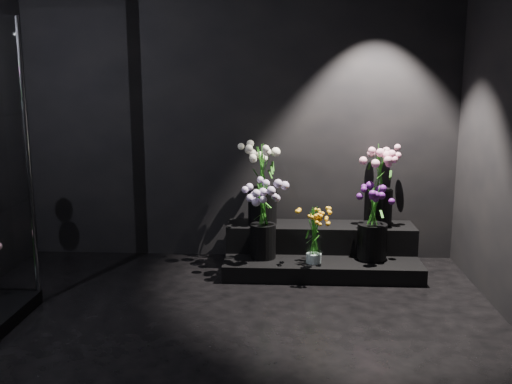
{
  "coord_description": "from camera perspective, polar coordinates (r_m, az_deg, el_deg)",
  "views": [
    {
      "loc": [
        0.44,
        -3.27,
        1.68
      ],
      "look_at": [
        0.2,
        1.2,
        0.78
      ],
      "focal_mm": 40.0,
      "sensor_mm": 36.0,
      "label": 1
    }
  ],
  "objects": [
    {
      "name": "bouquet_cream_roses",
      "position": [
        5.12,
        0.66,
        1.26
      ],
      "size": [
        0.48,
        0.48,
        0.72
      ],
      "rotation": [
        0.0,
        0.0,
        -0.38
      ],
      "color": "black",
      "rests_on": "display_riser"
    },
    {
      "name": "bouquet_lilac",
      "position": [
        4.9,
        0.71,
        -2.3
      ],
      "size": [
        0.38,
        0.38,
        0.66
      ],
      "rotation": [
        0.0,
        0.0,
        0.09
      ],
      "color": "black",
      "rests_on": "display_riser"
    },
    {
      "name": "display_riser",
      "position": [
        5.17,
        6.48,
        -5.87
      ],
      "size": [
        1.69,
        0.75,
        0.38
      ],
      "color": "black",
      "rests_on": "floor"
    },
    {
      "name": "bouquet_orange_bells",
      "position": [
        4.82,
        5.85,
        -4.22
      ],
      "size": [
        0.26,
        0.26,
        0.49
      ],
      "rotation": [
        0.0,
        0.0,
        -0.05
      ],
      "color": "white",
      "rests_on": "display_riser"
    },
    {
      "name": "floor",
      "position": [
        3.7,
        -4.24,
        -15.64
      ],
      "size": [
        4.0,
        4.0,
        0.0
      ],
      "primitive_type": "plane",
      "color": "black",
      "rests_on": "ground"
    },
    {
      "name": "wall_back",
      "position": [
        5.3,
        -1.69,
        8.31
      ],
      "size": [
        4.0,
        0.0,
        4.0
      ],
      "primitive_type": "plane",
      "rotation": [
        1.57,
        0.0,
        0.0
      ],
      "color": "black",
      "rests_on": "floor"
    },
    {
      "name": "bouquet_purple",
      "position": [
        4.97,
        11.59,
        -2.93
      ],
      "size": [
        0.36,
        0.36,
        0.62
      ],
      "rotation": [
        0.0,
        0.0,
        -0.25
      ],
      "color": "black",
      "rests_on": "display_riser"
    },
    {
      "name": "wall_front",
      "position": [
        1.38,
        -15.74,
        -0.68
      ],
      "size": [
        4.0,
        0.0,
        4.0
      ],
      "primitive_type": "plane",
      "rotation": [
        -1.57,
        0.0,
        0.0
      ],
      "color": "black",
      "rests_on": "floor"
    },
    {
      "name": "bouquet_pink_roses",
      "position": [
        5.21,
        12.23,
        1.2
      ],
      "size": [
        0.46,
        0.46,
        0.72
      ],
      "rotation": [
        0.0,
        0.0,
        0.34
      ],
      "color": "black",
      "rests_on": "display_riser"
    }
  ]
}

